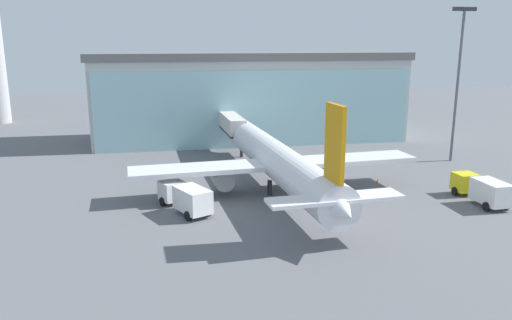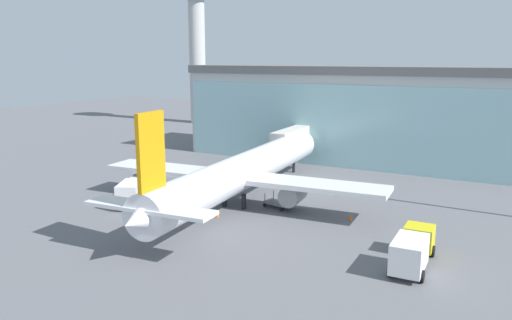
{
  "view_description": "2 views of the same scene",
  "coord_description": "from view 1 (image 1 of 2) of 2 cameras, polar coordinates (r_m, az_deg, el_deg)",
  "views": [
    {
      "loc": [
        -12.69,
        -43.41,
        16.24
      ],
      "look_at": [
        -3.5,
        11.17,
        2.84
      ],
      "focal_mm": 35.0,
      "sensor_mm": 36.0,
      "label": 1
    },
    {
      "loc": [
        25.18,
        -35.7,
        15.44
      ],
      "look_at": [
        0.19,
        8.35,
        5.04
      ],
      "focal_mm": 35.0,
      "sensor_mm": 36.0,
      "label": 2
    }
  ],
  "objects": [
    {
      "name": "ground",
      "position": [
        48.05,
        6.38,
        -6.23
      ],
      "size": [
        240.0,
        240.0,
        0.0
      ],
      "primitive_type": "plane",
      "color": "slate"
    },
    {
      "name": "terminal_building",
      "position": [
        83.52,
        -0.76,
        7.34
      ],
      "size": [
        50.77,
        16.59,
        14.26
      ],
      "rotation": [
        0.0,
        0.0,
        0.02
      ],
      "color": "#B5B5B5",
      "rests_on": "ground"
    },
    {
      "name": "jet_bridge",
      "position": [
        73.66,
        -3.1,
        4.32
      ],
      "size": [
        3.17,
        14.7,
        5.74
      ],
      "rotation": [
        0.0,
        0.0,
        1.63
      ],
      "color": "beige",
      "rests_on": "ground"
    },
    {
      "name": "apron_light_mast",
      "position": [
        72.1,
        22.15,
        9.2
      ],
      "size": [
        3.2,
        0.4,
        20.31
      ],
      "color": "#59595E",
      "rests_on": "ground"
    },
    {
      "name": "airplane",
      "position": [
        55.09,
        2.09,
        0.15
      ],
      "size": [
        31.76,
        40.29,
        11.44
      ],
      "rotation": [
        0.0,
        0.0,
        1.66
      ],
      "color": "silver",
      "rests_on": "ground"
    },
    {
      "name": "catering_truck",
      "position": [
        48.69,
        -8.05,
        -4.19
      ],
      "size": [
        5.27,
        7.5,
        2.65
      ],
      "rotation": [
        0.0,
        0.0,
        2.04
      ],
      "color": "silver",
      "rests_on": "ground"
    },
    {
      "name": "fuel_truck",
      "position": [
        55.68,
        24.43,
        -3.03
      ],
      "size": [
        2.77,
        7.39,
        2.65
      ],
      "rotation": [
        0.0,
        0.0,
        1.62
      ],
      "color": "yellow",
      "rests_on": "ground"
    },
    {
      "name": "baggage_cart",
      "position": [
        56.88,
        6.14,
        -2.54
      ],
      "size": [
        3.06,
        2.12,
        1.5
      ],
      "rotation": [
        0.0,
        0.0,
        6.08
      ],
      "color": "slate",
      "rests_on": "ground"
    },
    {
      "name": "safety_cone_nose",
      "position": [
        50.78,
        3.79,
        -4.75
      ],
      "size": [
        0.36,
        0.36,
        0.55
      ],
      "primitive_type": "cone",
      "color": "orange",
      "rests_on": "ground"
    },
    {
      "name": "safety_cone_wingtip",
      "position": [
        59.46,
        13.69,
        -2.37
      ],
      "size": [
        0.36,
        0.36,
        0.55
      ],
      "primitive_type": "cone",
      "color": "orange",
      "rests_on": "ground"
    }
  ]
}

